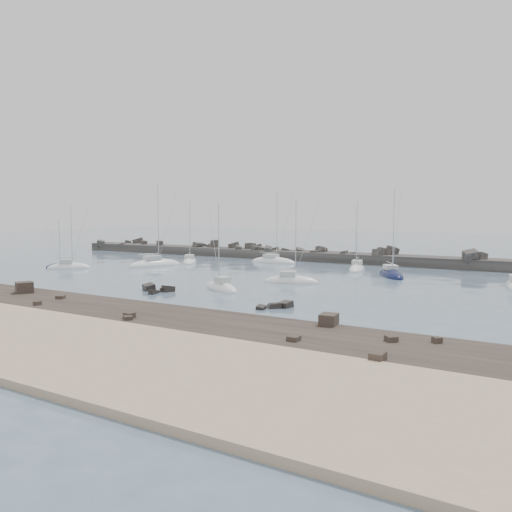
{
  "coord_description": "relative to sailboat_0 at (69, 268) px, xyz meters",
  "views": [
    {
      "loc": [
        38.09,
        -55.21,
        9.76
      ],
      "look_at": [
        -1.52,
        12.0,
        2.94
      ],
      "focal_mm": 35.0,
      "sensor_mm": 36.0,
      "label": 1
    }
  ],
  "objects": [
    {
      "name": "rock_cluster_far",
      "position": [
        48.14,
        -13.26,
        -0.08
      ],
      "size": [
        2.87,
        3.52,
        1.25
      ],
      "color": "black",
      "rests_on": "ground"
    },
    {
      "name": "sailboat_2",
      "position": [
        -1.92,
        0.32,
        -0.01
      ],
      "size": [
        5.47,
        5.23,
        9.39
      ],
      "color": "#0E153D",
      "rests_on": "ground"
    },
    {
      "name": "breakwater",
      "position": [
        26.45,
        35.32,
        0.16
      ],
      "size": [
        115.0,
        7.79,
        5.1
      ],
      "color": "#322F2C",
      "rests_on": "ground"
    },
    {
      "name": "sailboat_3",
      "position": [
        9.86,
        11.03,
        0.0
      ],
      "size": [
        6.79,
        10.59,
        16.02
      ],
      "color": "white",
      "rests_on": "ground"
    },
    {
      "name": "rock_cluster_near",
      "position": [
        30.29,
        -11.34,
        0.07
      ],
      "size": [
        4.42,
        3.92,
        1.56
      ],
      "color": "black",
      "rests_on": "ground"
    },
    {
      "name": "rock_shelf",
      "position": [
        34.01,
        -24.66,
        -0.14
      ],
      "size": [
        140.0,
        12.25,
        1.99
      ],
      "color": "#2C231E",
      "rests_on": "ground"
    },
    {
      "name": "ground",
      "position": [
        33.98,
        -2.69,
        -0.15
      ],
      "size": [
        400.0,
        400.0,
        0.0
      ],
      "primitive_type": "plane",
      "color": "slate",
      "rests_on": "ground"
    },
    {
      "name": "sailboat_0",
      "position": [
        0.0,
        0.0,
        0.0
      ],
      "size": [
        7.1,
        6.5,
        11.84
      ],
      "color": "white",
      "rests_on": "ground"
    },
    {
      "name": "sailboat_6",
      "position": [
        44.23,
        22.93,
        0.0
      ],
      "size": [
        3.96,
        8.15,
        12.55
      ],
      "color": "white",
      "rests_on": "ground"
    },
    {
      "name": "sailboat_7",
      "position": [
        41.3,
        3.9,
        -0.01
      ],
      "size": [
        8.16,
        4.7,
        12.41
      ],
      "color": "white",
      "rests_on": "ground"
    },
    {
      "name": "sailboat_8",
      "position": [
        51.41,
        18.05,
        -0.01
      ],
      "size": [
        6.97,
        9.27,
        14.34
      ],
      "color": "#0E153D",
      "rests_on": "ground"
    },
    {
      "name": "sailboat_4",
      "position": [
        25.86,
        27.08,
        -0.01
      ],
      "size": [
        9.6,
        3.06,
        15.01
      ],
      "color": "white",
      "rests_on": "ground"
    },
    {
      "name": "sailboat_1",
      "position": [
        11.8,
        18.85,
        -0.01
      ],
      "size": [
        6.59,
        8.3,
        13.02
      ],
      "color": "white",
      "rests_on": "ground"
    },
    {
      "name": "sailboat_5",
      "position": [
        36.55,
        -6.29,
        0.01
      ],
      "size": [
        7.56,
        5.57,
        11.92
      ],
      "color": "white",
      "rests_on": "ground"
    }
  ]
}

